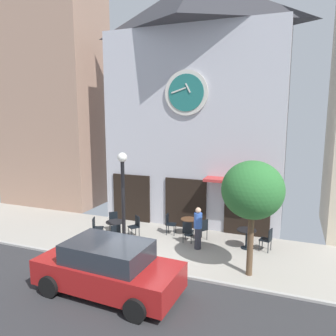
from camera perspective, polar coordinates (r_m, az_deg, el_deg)
name	(u,v)px	position (r m, az deg, el deg)	size (l,w,h in m)	color
ground_plane	(124,277)	(11.27, -7.70, -18.36)	(25.34, 10.35, 0.13)	#9E998E
clock_building	(196,100)	(15.97, 4.93, 11.86)	(8.35, 4.32, 11.38)	#B2B2BC
neighbor_building_left	(54,100)	(20.35, -19.44, 11.20)	(5.74, 3.39, 12.05)	#9E7A66
street_lamp	(123,202)	(12.44, -7.85, -5.91)	(0.36, 0.36, 3.82)	black
street_tree	(253,191)	(10.59, 14.61, -3.87)	(1.97, 1.77, 3.79)	brown
cafe_table_center	(115,226)	(14.06, -9.23, -10.02)	(0.78, 0.78, 0.76)	black
cafe_table_near_door	(189,224)	(14.34, 3.66, -9.71)	(0.69, 0.69, 0.74)	black
cafe_table_center_right	(246,235)	(13.32, 13.59, -11.30)	(0.75, 0.75, 0.77)	black
cafe_chair_under_awning	(188,230)	(13.54, 3.48, -10.83)	(0.42, 0.42, 0.90)	black
cafe_chair_mid_row	(268,238)	(13.27, 17.08, -11.68)	(0.49, 0.49, 0.90)	black
cafe_chair_facing_street	(203,228)	(13.85, 6.10, -10.40)	(0.55, 0.55, 0.90)	black
cafe_chair_right_end	(114,220)	(14.87, -9.50, -9.05)	(0.56, 0.56, 0.90)	black
cafe_chair_near_tree	(96,226)	(14.27, -12.49, -9.95)	(0.52, 0.52, 0.90)	black
cafe_chair_corner	(135,225)	(14.21, -5.73, -9.86)	(0.56, 0.56, 0.90)	black
cafe_chair_left_end	(169,222)	(14.44, 0.24, -9.50)	(0.44, 0.44, 0.90)	black
cafe_chair_curbside	(115,233)	(13.33, -9.21, -11.26)	(0.57, 0.57, 0.90)	black
pedestrian_blue	(198,228)	(12.87, 5.27, -10.36)	(0.44, 0.44, 1.67)	#2D2D38
parked_car_red	(108,268)	(10.12, -10.45, -16.84)	(4.39, 2.20, 1.55)	maroon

